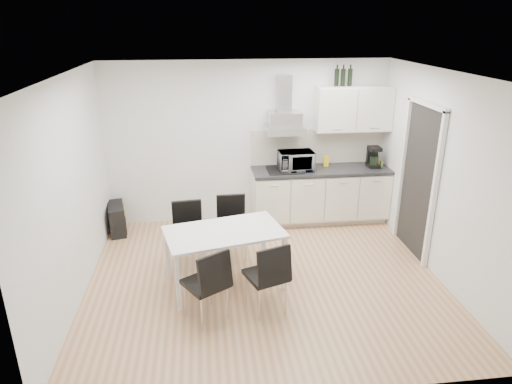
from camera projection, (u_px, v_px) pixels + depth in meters
ground at (264, 279)px, 5.94m from camera, size 4.50×4.50×0.00m
wall_back at (248, 143)px, 7.33m from camera, size 4.50×0.10×2.60m
wall_front at (299, 270)px, 3.62m from camera, size 4.50×0.10×2.60m
wall_left at (71, 193)px, 5.23m from camera, size 0.10×4.00×2.60m
wall_right at (442, 178)px, 5.73m from camera, size 0.10×4.00×2.60m
ceiling at (266, 74)px, 5.02m from camera, size 4.50×4.50×0.00m
doorway at (417, 182)px, 6.32m from camera, size 0.08×1.04×2.10m
kitchenette at (323, 173)px, 7.39m from camera, size 2.22×0.64×2.52m
dining_table at (224, 237)px, 5.58m from camera, size 1.56×1.10×0.75m
chair_far_left at (189, 236)px, 6.13m from camera, size 0.48×0.54×0.88m
chair_far_right at (232, 229)px, 6.34m from camera, size 0.45×0.50×0.88m
chair_near_left at (206, 284)px, 5.01m from camera, size 0.64×0.66×0.88m
chair_near_right at (266, 276)px, 5.16m from camera, size 0.58×0.62×0.88m
guitar_amp at (117, 219)px, 7.15m from camera, size 0.35×0.59×0.46m
floor_speaker at (191, 214)px, 7.55m from camera, size 0.17×0.15×0.28m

